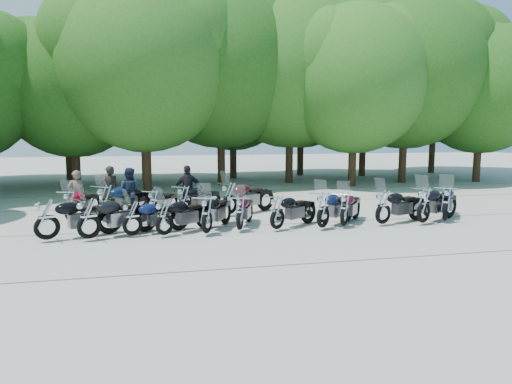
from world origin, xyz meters
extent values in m
plane|color=#A39D93|center=(0.00, 0.00, 0.00)|extent=(90.00, 90.00, 0.00)
cylinder|color=#3A2614|center=(-7.25, 12.84, 1.65)|extent=(0.44, 0.44, 3.31)
sphere|color=#286319|center=(-7.25, 12.84, 5.32)|extent=(7.31, 7.31, 7.31)
cylinder|color=#3A2614|center=(-3.57, 11.24, 1.97)|extent=(0.44, 0.44, 3.93)
sphere|color=#357721|center=(-3.57, 11.24, 6.33)|extent=(8.70, 8.70, 8.70)
cylinder|color=#3A2614|center=(0.54, 13.09, 2.06)|extent=(0.44, 0.44, 4.13)
sphere|color=#286319|center=(0.54, 13.09, 6.64)|extent=(9.13, 9.13, 9.13)
cylinder|color=#3A2614|center=(4.61, 13.20, 2.05)|extent=(0.44, 0.44, 4.09)
sphere|color=#357721|center=(4.61, 13.20, 6.58)|extent=(9.04, 9.04, 9.04)
cylinder|color=#3A2614|center=(7.55, 10.82, 1.81)|extent=(0.44, 0.44, 3.62)
sphere|color=#357721|center=(7.55, 10.82, 5.82)|extent=(8.00, 8.00, 8.00)
cylinder|color=#3A2614|center=(11.20, 11.78, 1.99)|extent=(0.44, 0.44, 3.98)
sphere|color=#286319|center=(11.20, 11.78, 6.40)|extent=(8.79, 8.79, 8.79)
cylinder|color=#3A2614|center=(15.83, 11.20, 1.70)|extent=(0.44, 0.44, 3.41)
sphere|color=#286319|center=(15.83, 11.20, 5.48)|extent=(7.53, 7.53, 7.53)
cylinder|color=#3A2614|center=(-8.29, 16.97, 1.76)|extent=(0.44, 0.44, 3.52)
sphere|color=#357721|center=(-8.29, 16.97, 5.66)|extent=(7.78, 7.78, 7.78)
cylinder|color=#3A2614|center=(-3.76, 16.43, 1.71)|extent=(0.44, 0.44, 3.42)
sphere|color=#286319|center=(-3.76, 16.43, 5.50)|extent=(7.56, 7.56, 7.56)
cylinder|color=#3A2614|center=(1.80, 16.47, 1.78)|extent=(0.44, 0.44, 3.56)
sphere|color=#286319|center=(1.80, 16.47, 5.73)|extent=(7.88, 7.88, 7.88)
cylinder|color=#3A2614|center=(6.69, 17.47, 1.88)|extent=(0.44, 0.44, 3.76)
sphere|color=#286319|center=(6.69, 17.47, 6.04)|extent=(8.31, 8.31, 8.31)
cylinder|color=#3A2614|center=(10.68, 16.09, 1.81)|extent=(0.44, 0.44, 3.63)
sphere|color=#357721|center=(10.68, 16.09, 5.83)|extent=(8.02, 8.02, 8.02)
cylinder|color=#3A2614|center=(16.61, 17.02, 2.19)|extent=(0.44, 0.44, 4.37)
sphere|color=#286319|center=(16.61, 17.02, 7.03)|extent=(9.67, 9.67, 9.67)
imported|color=brown|center=(-5.87, 3.97, 0.85)|extent=(0.71, 0.57, 1.71)
imported|color=#1C263C|center=(-4.11, 4.07, 0.88)|extent=(1.03, 0.91, 1.76)
imported|color=black|center=(-1.99, 4.17, 0.90)|extent=(1.10, 0.56, 1.80)
imported|color=black|center=(-4.81, 4.59, 0.90)|extent=(0.75, 0.60, 1.80)
camera|label=1|loc=(-3.16, -12.76, 3.07)|focal=32.00mm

